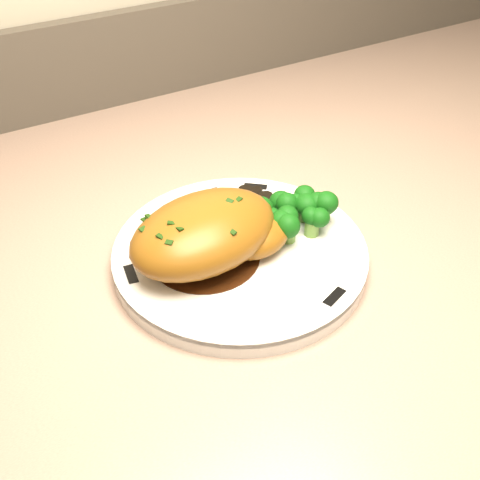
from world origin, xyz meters
TOP-DOWN VIEW (x-y plane):
  - plate at (0.02, 1.62)m, footprint 0.30×0.30m
  - rim_accent_0 at (0.08, 1.70)m, footprint 0.02×0.02m
  - rim_accent_1 at (-0.09, 1.63)m, footprint 0.01×0.03m
  - rim_accent_2 at (0.05, 1.52)m, footprint 0.03×0.02m
  - gravy_pool at (-0.02, 1.62)m, footprint 0.10×0.10m
  - chicken_breast at (-0.01, 1.62)m, footprint 0.16×0.12m
  - mushroom_pile at (0.03, 1.67)m, footprint 0.08×0.06m
  - broccoli_florets at (0.08, 1.62)m, footprint 0.07×0.06m

SIDE VIEW (x-z plane):
  - plate at x=0.02m, z-range 0.93..0.94m
  - rim_accent_0 at x=0.08m, z-range 0.94..0.94m
  - rim_accent_1 at x=-0.09m, z-range 0.94..0.94m
  - rim_accent_2 at x=0.05m, z-range 0.94..0.94m
  - gravy_pool at x=-0.02m, z-range 0.94..0.94m
  - mushroom_pile at x=0.03m, z-range 0.94..0.96m
  - broccoli_florets at x=0.08m, z-range 0.95..0.98m
  - chicken_breast at x=-0.01m, z-range 0.94..1.00m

